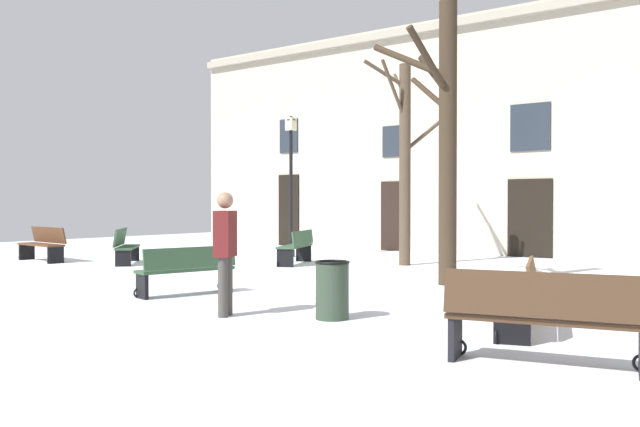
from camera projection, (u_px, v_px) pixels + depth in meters
The scene contains 13 objects.
ground_plane at pixel (269, 279), 13.65m from camera, with size 34.07×34.07×0.00m, color white.
building_facade at pixel (459, 134), 20.71m from camera, with size 21.29×0.60×7.29m.
tree_foreground at pixel (445, 134), 12.76m from camera, with size 1.91×1.48×5.37m.
tree_right_of_center at pixel (405, 156), 16.78m from camera, with size 1.57×2.00×5.09m.
streetlamp at pixel (291, 171), 19.41m from camera, with size 0.30×0.30×4.08m.
litter_bin at pixel (332, 290), 8.99m from camera, with size 0.47×0.47×0.78m.
bench_facing_shops at pixel (520, 295), 8.05m from camera, with size 0.95×1.70×0.87m.
bench_far_corner at pixel (125, 246), 17.21m from camera, with size 1.53×1.53×0.91m.
bench_near_center_tree at pixel (543, 318), 6.31m from camera, with size 1.89×0.86×0.92m.
bench_near_lamp at pixel (187, 269), 11.34m from camera, with size 0.84×1.76×0.82m.
bench_back_to_back_right at pixel (43, 244), 17.92m from camera, with size 1.89×0.71×0.92m.
bench_by_litter_bin at pixel (297, 246), 17.05m from camera, with size 1.11×1.81×0.86m.
person_near_bench at pixel (225, 247), 9.20m from camera, with size 0.36×0.44×1.70m.
Camera 1 is at (8.98, -10.30, 1.55)m, focal length 37.74 mm.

